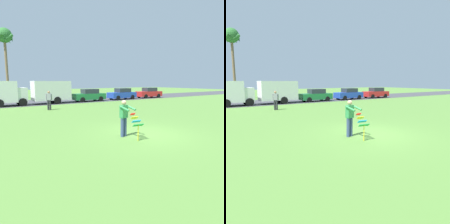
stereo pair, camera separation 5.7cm
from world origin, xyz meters
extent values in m
plane|color=#568438|center=(0.00, 0.00, 0.00)|extent=(120.00, 120.00, 0.00)
cube|color=#424247|center=(0.00, 19.01, 0.01)|extent=(120.00, 8.00, 0.01)
cylinder|color=#384772|center=(-1.03, 0.21, 0.45)|extent=(0.16, 0.16, 0.90)
cylinder|color=#384772|center=(-1.21, 0.18, 0.45)|extent=(0.16, 0.16, 0.90)
cube|color=#338C4C|center=(-1.12, 0.19, 1.20)|extent=(0.39, 0.27, 0.60)
sphere|color=tan|center=(-1.12, 0.19, 1.62)|extent=(0.22, 0.22, 0.22)
cylinder|color=#338C4C|center=(-0.87, -0.01, 1.38)|extent=(0.18, 0.59, 0.24)
cylinder|color=#338C4C|center=(-1.30, -0.08, 1.38)|extent=(0.18, 0.59, 0.24)
cube|color=red|center=(-0.98, -0.28, 1.12)|extent=(0.24, 0.17, 0.12)
cube|color=yellow|center=(-1.00, -0.44, 0.99)|extent=(0.34, 0.18, 0.12)
cube|color=#1E99D8|center=(-1.02, -0.60, 0.85)|extent=(0.43, 0.20, 0.12)
cube|color=green|center=(-1.05, -0.76, 0.71)|extent=(0.53, 0.21, 0.12)
cylinder|color=yellow|center=(-1.05, -0.76, 0.36)|extent=(0.04, 0.04, 0.71)
cube|color=silver|center=(-3.11, 16.56, 1.17)|extent=(1.83, 1.93, 1.50)
cube|color=silver|center=(0.59, 16.62, 1.52)|extent=(4.23, 2.07, 2.20)
cylinder|color=black|center=(-2.74, 15.65, 0.42)|extent=(0.84, 0.29, 0.84)
cylinder|color=black|center=(-2.77, 17.49, 0.42)|extent=(0.84, 0.29, 0.84)
cylinder|color=black|center=(0.96, 15.71, 0.42)|extent=(0.84, 0.29, 0.84)
cylinder|color=black|center=(0.93, 17.55, 0.42)|extent=(0.84, 0.29, 0.84)
cube|color=#1E7238|center=(5.48, 16.61, 0.64)|extent=(4.20, 1.70, 0.76)
cube|color=#282D38|center=(5.63, 16.61, 1.30)|extent=(2.02, 1.39, 0.60)
cylinder|color=black|center=(4.18, 15.80, 0.32)|extent=(0.64, 0.22, 0.64)
cylinder|color=black|center=(4.18, 17.42, 0.32)|extent=(0.64, 0.22, 0.64)
cylinder|color=black|center=(6.78, 15.80, 0.32)|extent=(0.64, 0.22, 0.64)
cylinder|color=black|center=(6.78, 17.42, 0.32)|extent=(0.64, 0.22, 0.64)
cube|color=#2347B7|center=(10.79, 16.61, 0.64)|extent=(4.26, 1.84, 0.76)
cube|color=#282D38|center=(10.94, 16.62, 1.30)|extent=(2.06, 1.46, 0.60)
cylinder|color=black|center=(9.51, 15.76, 0.32)|extent=(0.65, 0.24, 0.64)
cylinder|color=black|center=(9.46, 17.37, 0.32)|extent=(0.65, 0.24, 0.64)
cylinder|color=black|center=(12.11, 15.85, 0.32)|extent=(0.65, 0.24, 0.64)
cylinder|color=black|center=(12.06, 17.46, 0.32)|extent=(0.65, 0.24, 0.64)
cube|color=red|center=(16.06, 16.61, 0.64)|extent=(4.26, 1.84, 0.76)
cube|color=#282D38|center=(16.21, 16.61, 1.30)|extent=(2.06, 1.46, 0.60)
cylinder|color=black|center=(14.73, 15.85, 0.32)|extent=(0.65, 0.24, 0.64)
cylinder|color=black|center=(14.78, 17.46, 0.32)|extent=(0.65, 0.24, 0.64)
cylinder|color=black|center=(17.33, 15.76, 0.32)|extent=(0.65, 0.24, 0.64)
cylinder|color=black|center=(17.38, 17.37, 0.32)|extent=(0.65, 0.24, 0.64)
cylinder|color=brown|center=(-2.68, 26.83, 4.46)|extent=(0.36, 0.36, 8.91)
sphere|color=#2D6B2D|center=(-2.68, 26.83, 9.11)|extent=(2.10, 2.10, 2.10)
cone|color=#2D6B2D|center=(-1.73, 26.83, 8.66)|extent=(0.44, 1.56, 1.28)
cone|color=#2D6B2D|center=(-2.38, 27.73, 8.66)|extent=(1.62, 0.90, 1.28)
cone|color=#2D6B2D|center=(-2.38, 25.93, 8.66)|extent=(1.62, 0.90, 1.28)
cylinder|color=#26262B|center=(-1.39, 11.29, 0.45)|extent=(0.16, 0.16, 0.90)
cylinder|color=#26262B|center=(-1.23, 11.22, 0.45)|extent=(0.16, 0.16, 0.90)
cube|color=gray|center=(-1.31, 11.25, 1.20)|extent=(0.42, 0.35, 0.60)
sphere|color=#9E7051|center=(-1.31, 11.25, 1.62)|extent=(0.22, 0.22, 0.22)
cylinder|color=gray|center=(-1.53, 11.35, 1.17)|extent=(0.09, 0.09, 0.58)
cylinder|color=gray|center=(-1.09, 11.16, 1.17)|extent=(0.09, 0.09, 0.58)
camera|label=1|loc=(-6.86, -7.47, 2.60)|focal=33.19mm
camera|label=2|loc=(-6.81, -7.50, 2.60)|focal=33.19mm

